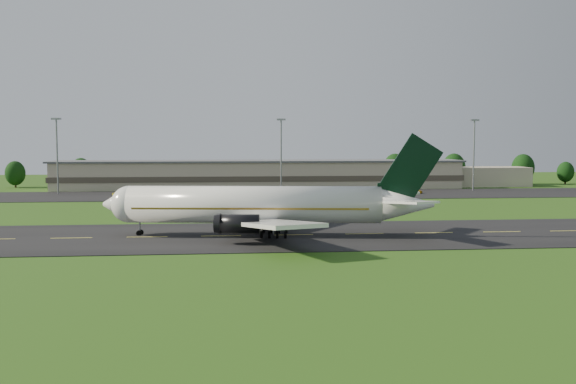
{
  "coord_description": "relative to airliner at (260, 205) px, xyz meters",
  "views": [
    {
      "loc": [
        -10.24,
        -96.28,
        14.55
      ],
      "look_at": [
        -0.08,
        8.0,
        6.0
      ],
      "focal_mm": 40.0,
      "sensor_mm": 36.0,
      "label": 1
    }
  ],
  "objects": [
    {
      "name": "ground",
      "position": [
        5.12,
        0.1,
        -4.66
      ],
      "size": [
        360.0,
        360.0,
        0.0
      ],
      "primitive_type": "plane",
      "color": "#254411",
      "rests_on": "ground"
    },
    {
      "name": "taxiway",
      "position": [
        5.12,
        0.1,
        -4.61
      ],
      "size": [
        220.0,
        30.0,
        0.1
      ],
      "primitive_type": "cube",
      "color": "black",
      "rests_on": "ground"
    },
    {
      "name": "apron",
      "position": [
        5.12,
        72.1,
        -4.61
      ],
      "size": [
        260.0,
        30.0,
        0.1
      ],
      "primitive_type": "cube",
      "color": "black",
      "rests_on": "ground"
    },
    {
      "name": "airliner",
      "position": [
        0.0,
        0.0,
        0.0
      ],
      "size": [
        51.19,
        41.86,
        15.57
      ],
      "rotation": [
        0.0,
        0.0,
        -0.12
      ],
      "color": "white",
      "rests_on": "ground"
    },
    {
      "name": "terminal",
      "position": [
        11.52,
        96.29,
        -0.67
      ],
      "size": [
        145.0,
        16.0,
        8.4
      ],
      "color": "#B7A58C",
      "rests_on": "ground"
    },
    {
      "name": "light_mast_west",
      "position": [
        -49.88,
        80.1,
        8.08
      ],
      "size": [
        2.4,
        1.2,
        20.35
      ],
      "color": "gray",
      "rests_on": "ground"
    },
    {
      "name": "light_mast_centre",
      "position": [
        10.12,
        80.1,
        8.08
      ],
      "size": [
        2.4,
        1.2,
        20.35
      ],
      "color": "gray",
      "rests_on": "ground"
    },
    {
      "name": "light_mast_east",
      "position": [
        65.12,
        80.1,
        8.08
      ],
      "size": [
        2.4,
        1.2,
        20.35
      ],
      "color": "gray",
      "rests_on": "ground"
    },
    {
      "name": "tree_line",
      "position": [
        41.85,
        105.68,
        0.36
      ],
      "size": [
        196.28,
        9.37,
        10.17
      ],
      "color": "black",
      "rests_on": "ground"
    },
    {
      "name": "service_vehicle_a",
      "position": [
        -32.75,
        69.38,
        -3.95
      ],
      "size": [
        2.99,
        3.83,
        1.22
      ],
      "primitive_type": "imported",
      "rotation": [
        0.0,
        0.0,
        0.5
      ],
      "color": "#CCBB0C",
      "rests_on": "apron"
    },
    {
      "name": "service_vehicle_b",
      "position": [
        -2.3,
        71.44,
        -3.85
      ],
      "size": [
        4.53,
        2.24,
        1.43
      ],
      "primitive_type": "imported",
      "rotation": [
        0.0,
        0.0,
        1.75
      ],
      "color": "maroon",
      "rests_on": "apron"
    },
    {
      "name": "service_vehicle_c",
      "position": [
        12.59,
        70.23,
        -3.92
      ],
      "size": [
        2.39,
        4.72,
        1.28
      ],
      "primitive_type": "imported",
      "rotation": [
        0.0,
        0.0,
        0.06
      ],
      "color": "silver",
      "rests_on": "apron"
    },
    {
      "name": "service_vehicle_d",
      "position": [
        45.56,
        72.41,
        -3.9
      ],
      "size": [
        4.85,
        3.81,
        1.31
      ],
      "primitive_type": "imported",
      "rotation": [
        0.0,
        0.0,
        1.06
      ],
      "color": "#C28E0B",
      "rests_on": "apron"
    }
  ]
}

